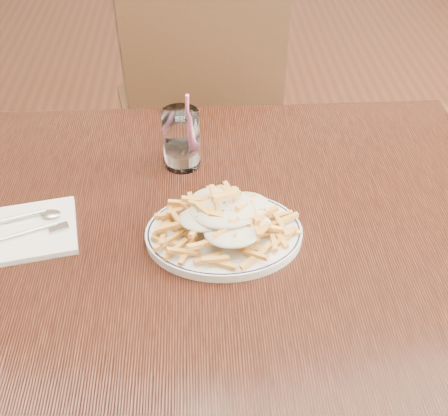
{
  "coord_description": "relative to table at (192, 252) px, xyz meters",
  "views": [
    {
      "loc": [
        0.02,
        -0.75,
        1.45
      ],
      "look_at": [
        0.06,
        -0.04,
        0.82
      ],
      "focal_mm": 45.0,
      "sensor_mm": 36.0,
      "label": 1
    }
  ],
  "objects": [
    {
      "name": "table",
      "position": [
        0.0,
        0.0,
        0.0
      ],
      "size": [
        1.2,
        0.8,
        0.75
      ],
      "color": "black",
      "rests_on": "ground"
    },
    {
      "name": "chair_far",
      "position": [
        0.02,
        0.75,
        -0.12
      ],
      "size": [
        0.53,
        0.53,
        0.97
      ],
      "color": "black",
      "rests_on": "ground"
    },
    {
      "name": "fries_plate",
      "position": [
        0.06,
        -0.04,
        0.09
      ],
      "size": [
        0.32,
        0.29,
        0.02
      ],
      "color": "white",
      "rests_on": "table"
    },
    {
      "name": "loaded_fries",
      "position": [
        0.06,
        -0.04,
        0.13
      ],
      "size": [
        0.24,
        0.19,
        0.07
      ],
      "color": "gold",
      "rests_on": "fries_plate"
    },
    {
      "name": "napkin",
      "position": [
        -0.32,
        -0.02,
        0.08
      ],
      "size": [
        0.25,
        0.19,
        0.01
      ],
      "primitive_type": "cube",
      "rotation": [
        0.0,
        0.0,
        0.19
      ],
      "color": "white",
      "rests_on": "table"
    },
    {
      "name": "cutlery",
      "position": [
        -0.32,
        -0.02,
        0.09
      ],
      "size": [
        0.18,
        0.12,
        0.01
      ],
      "color": "silver",
      "rests_on": "napkin"
    },
    {
      "name": "water_glass",
      "position": [
        -0.01,
        0.18,
        0.13
      ],
      "size": [
        0.07,
        0.07,
        0.16
      ],
      "color": "white",
      "rests_on": "table"
    }
  ]
}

